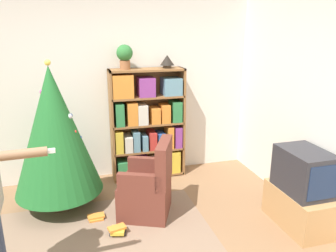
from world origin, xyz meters
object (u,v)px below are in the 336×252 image
bookshelf (147,124)px  armchair (148,189)px  christmas_tree (55,132)px  television (304,171)px  potted_plant (125,55)px  table_lamp (167,61)px

bookshelf → armchair: bookshelf is taller
christmas_tree → armchair: 1.29m
bookshelf → television: size_ratio=2.67×
bookshelf → potted_plant: (-0.29, 0.01, 0.99)m
armchair → potted_plant: potted_plant is taller
christmas_tree → potted_plant: potted_plant is taller
bookshelf → table_lamp: (0.30, 0.01, 0.90)m
christmas_tree → armchair: christmas_tree is taller
bookshelf → potted_plant: size_ratio=4.87×
table_lamp → television: bearing=-59.1°
television → christmas_tree: christmas_tree is taller
bookshelf → table_lamp: size_ratio=8.01×
bookshelf → television: (1.34, -1.73, -0.15)m
television → potted_plant: bearing=133.1°
television → potted_plant: (-1.63, 1.74, 1.14)m
christmas_tree → potted_plant: bearing=31.7°
television → christmas_tree: 2.85m
table_lamp → bookshelf: bearing=-177.6°
potted_plant → television: bearing=-46.9°
armchair → potted_plant: bearing=-153.0°
christmas_tree → table_lamp: (1.54, 0.58, 0.73)m
christmas_tree → armchair: (1.01, -0.48, -0.65)m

